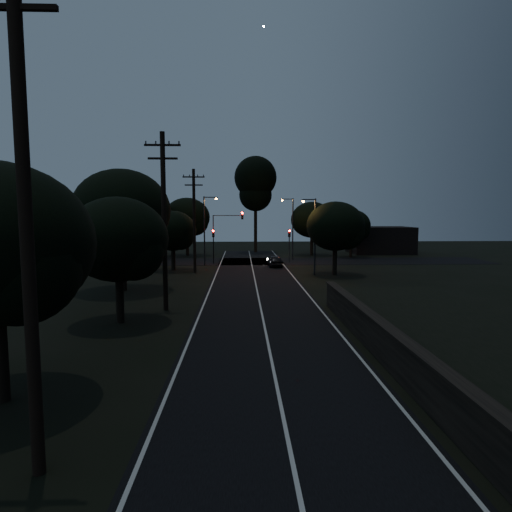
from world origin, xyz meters
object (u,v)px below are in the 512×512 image
utility_pole_mid (164,219)px  car (275,261)px  utility_pole_far (194,219)px  streetlight_a (206,226)px  tall_pine (256,183)px  signal_right (289,240)px  signal_left (213,240)px  streetlight_c (313,231)px  utility_pole_near (25,206)px  signal_mast (227,228)px  streetlight_b (291,224)px

utility_pole_mid → car: 23.95m
utility_pole_far → streetlight_a: 6.10m
tall_pine → signal_right: (3.60, -15.01, -7.85)m
utility_pole_mid → tall_pine: 40.91m
streetlight_a → signal_left: bearing=70.4°
streetlight_a → streetlight_c: bearing=-35.7°
utility_pole_near → signal_mast: (3.09, 41.99, -1.91)m
streetlight_c → signal_mast: bearing=131.2°
utility_pole_far → streetlight_c: size_ratio=1.40×
tall_pine → streetlight_c: (4.83, -25.00, -6.34)m
streetlight_b → car: (-2.70, -7.23, -3.99)m
streetlight_a → streetlight_c: (11.14, -8.00, -0.29)m
tall_pine → signal_right: tall_pine is taller
utility_pole_near → streetlight_b: 47.40m
car → streetlight_c: bearing=112.6°
utility_pole_near → streetlight_c: size_ratio=1.60×
signal_right → utility_pole_mid: bearing=-113.0°
utility_pole_far → streetlight_a: size_ratio=1.31×
car → streetlight_a: bearing=-11.7°
signal_left → streetlight_c: bearing=-43.8°
signal_left → streetlight_b: 10.84m
streetlight_a → car: size_ratio=2.10×
signal_right → streetlight_b: (0.71, 4.01, 1.80)m
signal_right → car: size_ratio=1.08×
utility_pole_mid → signal_left: bearing=86.8°
streetlight_b → streetlight_c: streetlight_b is taller
utility_pole_far → streetlight_b: utility_pole_far is taller
tall_pine → streetlight_c: bearing=-79.1°
tall_pine → streetlight_b: size_ratio=1.85×
utility_pole_mid → signal_left: size_ratio=2.68×
signal_mast → signal_right: bearing=-0.0°
tall_pine → utility_pole_far: bearing=-106.9°
streetlight_a → streetlight_c: 13.72m
signal_right → tall_pine: bearing=103.5°
utility_pole_near → car: utility_pole_near is taller
signal_right → streetlight_c: streetlight_c is taller
signal_right → car: signal_right is taller
tall_pine → streetlight_c: size_ratio=1.98×
signal_left → car: 8.19m
streetlight_a → streetlight_b: (10.61, 6.00, 0.00)m
signal_mast → streetlight_a: (-2.39, -1.99, 0.30)m
utility_pole_near → tall_pine: 57.60m
utility_pole_far → streetlight_a: (0.69, 6.00, -0.85)m
utility_pole_near → car: size_ratio=3.16×
streetlight_b → streetlight_c: 14.01m
signal_left → streetlight_c: (10.43, -9.99, 1.51)m
utility_pole_mid → streetlight_a: (0.69, 23.00, -1.10)m
utility_pole_near → car: (8.60, 38.77, -5.60)m
streetlight_b → utility_pole_far: bearing=-133.3°
utility_pole_far → streetlight_b: 16.51m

